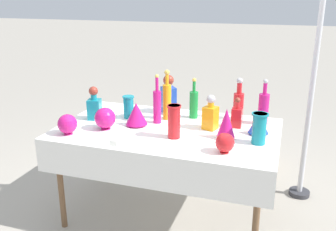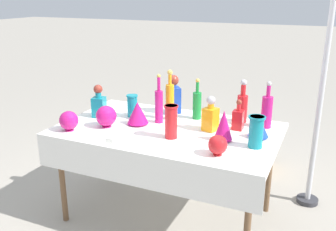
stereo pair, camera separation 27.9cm
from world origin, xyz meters
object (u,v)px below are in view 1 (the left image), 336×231
square_decanter_3 (168,95)px  slender_vase_2 (129,106)px  fluted_vase_2 (136,114)px  round_bowl_2 (225,143)px  slender_vase_0 (259,128)px  canopy_pole (312,88)px  round_bowl_0 (67,124)px  tall_bottle_0 (264,107)px  square_decanter_0 (94,105)px  tall_bottle_2 (157,105)px  square_decanter_1 (210,115)px  tall_bottle_3 (238,103)px  slender_vase_1 (174,121)px  cardboard_box_behind_left (232,151)px  fluted_vase_1 (226,123)px  tall_bottle_4 (194,103)px  fluted_vase_0 (259,124)px  tall_bottle_1 (167,100)px  square_decanter_2 (237,116)px  round_bowl_1 (105,118)px

square_decanter_3 → slender_vase_2: 0.36m
fluted_vase_2 → round_bowl_2: bearing=-22.6°
slender_vase_0 → canopy_pole: (0.35, 0.77, 0.12)m
slender_vase_0 → round_bowl_0: slender_vase_0 is taller
tall_bottle_0 → square_decanter_3: bearing=176.2°
square_decanter_0 → canopy_pole: canopy_pole is taller
tall_bottle_2 → square_decanter_1: tall_bottle_2 is taller
tall_bottle_3 → slender_vase_1: (-0.37, -0.55, -0.01)m
round_bowl_2 → slender_vase_0: bearing=49.6°
cardboard_box_behind_left → round_bowl_2: bearing=-84.3°
slender_vase_0 → fluted_vase_1: (-0.23, 0.02, -0.00)m
tall_bottle_4 → round_bowl_0: (-0.77, -0.65, -0.05)m
tall_bottle_4 → cardboard_box_behind_left: (0.22, 0.86, -0.75)m
tall_bottle_4 → tall_bottle_0: bearing=2.0°
fluted_vase_0 → fluted_vase_1: bearing=-143.5°
tall_bottle_1 → square_decanter_2: (0.56, -0.02, -0.07)m
square_decanter_2 → fluted_vase_1: size_ratio=1.07×
tall_bottle_4 → square_decanter_3: tall_bottle_4 is taller
tall_bottle_3 → cardboard_box_behind_left: 1.10m
tall_bottle_1 → fluted_vase_2: tall_bottle_1 is taller
square_decanter_3 → cardboard_box_behind_left: square_decanter_3 is taller
fluted_vase_0 → fluted_vase_2: (-0.91, -0.10, 0.01)m
tall_bottle_3 → square_decanter_3: tall_bottle_3 is taller
tall_bottle_4 → cardboard_box_behind_left: tall_bottle_4 is taller
slender_vase_2 → fluted_vase_2: 0.20m
tall_bottle_3 → fluted_vase_2: tall_bottle_3 is taller
square_decanter_3 → round_bowl_1: size_ratio=1.97×
fluted_vase_0 → round_bowl_2: bearing=-113.3°
tall_bottle_4 → slender_vase_2: bearing=-161.7°
round_bowl_2 → tall_bottle_4: bearing=120.3°
tall_bottle_0 → slender_vase_2: 1.07m
tall_bottle_4 → fluted_vase_2: (-0.37, -0.32, -0.03)m
tall_bottle_1 → tall_bottle_4: 0.22m
canopy_pole → tall_bottle_0: bearing=-134.9°
slender_vase_0 → slender_vase_1: slender_vase_1 is taller
round_bowl_2 → canopy_pole: (0.54, 1.00, 0.16)m
slender_vase_2 → fluted_vase_2: bearing=-49.1°
slender_vase_0 → fluted_vase_2: size_ratio=1.19×
round_bowl_0 → round_bowl_2: size_ratio=1.14×
square_decanter_0 → round_bowl_1: (0.19, -0.18, -0.03)m
square_decanter_1 → round_bowl_1: (-0.74, -0.25, -0.03)m
square_decanter_1 → round_bowl_1: 0.78m
tall_bottle_2 → round_bowl_2: bearing=-34.5°
tall_bottle_3 → square_decanter_0: bearing=-162.0°
square_decanter_2 → slender_vase_1: 0.53m
round_bowl_1 → cardboard_box_behind_left: bearing=59.6°
tall_bottle_2 → tall_bottle_4: (0.24, 0.21, -0.02)m
slender_vase_2 → round_bowl_1: size_ratio=1.11×
tall_bottle_4 → canopy_pole: canopy_pole is taller
round_bowl_2 → slender_vase_2: bearing=152.2°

